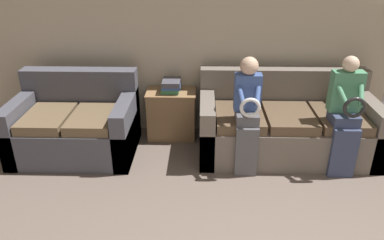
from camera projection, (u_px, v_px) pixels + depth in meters
wall_back at (255, 31)px, 4.40m from camera, size 7.16×0.06×2.55m
couch_main at (285, 125)px, 4.28m from camera, size 1.95×0.95×0.90m
couch_side at (76, 126)px, 4.28m from camera, size 1.34×0.92×0.89m
child_left_seated at (247, 110)px, 3.79m from camera, size 0.27×0.38×1.21m
child_right_seated at (345, 113)px, 3.77m from camera, size 0.31×0.37×1.23m
side_shelf at (172, 114)px, 4.62m from camera, size 0.59×0.39×0.60m
book_stack at (171, 85)px, 4.46m from camera, size 0.23×0.28×0.15m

